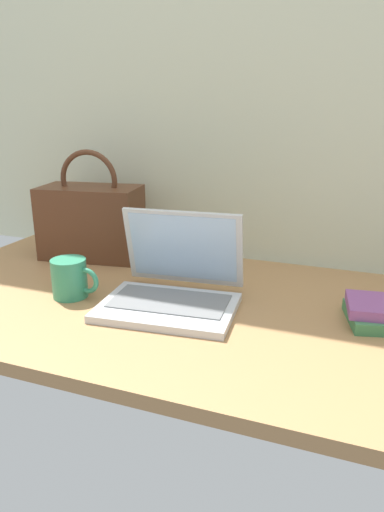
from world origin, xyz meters
name	(u,v)px	position (x,y,z in m)	size (l,w,h in m)	color
desk	(206,311)	(0.00, 0.00, 0.01)	(1.60, 0.76, 0.03)	#A87A4C
laptop	(173,286)	(-0.08, -0.02, 0.08)	(0.33, 0.30, 0.21)	silver
coffee_mug	(70,278)	(-0.33, -0.07, 0.08)	(0.13, 0.09, 0.10)	#338C66
handbag	(91,220)	(-0.46, 0.23, 0.15)	(0.32, 0.20, 0.33)	#59331E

